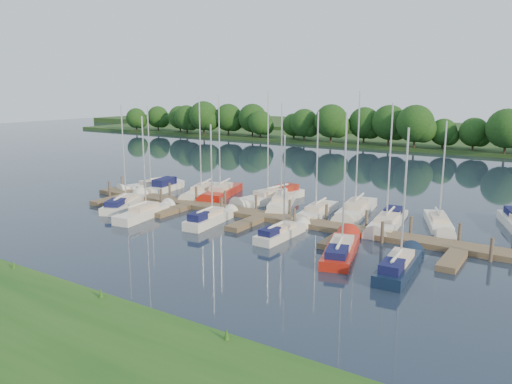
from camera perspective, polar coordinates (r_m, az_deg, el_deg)
The scene contains 22 objects.
ground at distance 36.61m, azimuth -5.70°, elevation -5.70°, with size 260.00×260.00×0.00m, color black.
dock at distance 42.26m, azimuth 0.49°, elevation -2.95°, with size 40.00×6.00×0.40m.
mooring_pilings at distance 43.09m, azimuth 1.30°, elevation -2.11°, with size 38.24×2.84×2.00m.
far_shore at distance 105.03m, azimuth 20.84°, elevation 5.25°, with size 180.00×30.00×0.60m, color #264119.
distant_hill at distance 129.45m, azimuth 23.27°, elevation 6.36°, with size 220.00×40.00×1.40m, color #2B4A20.
treeline at distance 93.18m, azimuth 17.35°, elevation 7.06°, with size 144.96×9.01×8.29m.
sailboat_n_0 at distance 56.43m, azimuth -11.73°, elevation 0.65°, with size 3.67×7.43×9.44m.
motorboat at distance 54.78m, azimuth -10.52°, elevation 0.46°, with size 2.34×5.94×1.74m.
sailboat_n_2 at distance 52.16m, azimuth -6.17°, elevation -0.07°, with size 4.08×8.19×10.46m.
sailboat_n_3 at distance 51.35m, azimuth -4.00°, elevation -0.21°, with size 3.81×8.37×10.79m.
sailboat_n_4 at distance 49.16m, azimuth 1.72°, elevation -0.67°, with size 3.48×8.81×11.16m.
sailboat_n_5 at distance 46.79m, azimuth 2.92°, elevation -1.40°, with size 4.20×7.70×10.09m.
sailboat_n_6 at distance 44.02m, azimuth 6.95°, elevation -2.34°, with size 2.39×7.41×9.37m.
sailboat_n_7 at distance 44.89m, azimuth 11.34°, elevation -2.19°, with size 3.09×8.80×11.18m.
sailboat_n_8 at distance 41.75m, azimuth 14.79°, elevation -3.39°, with size 2.64×8.15×10.17m.
sailboat_n_9 at distance 42.83m, azimuth 20.14°, elevation -3.40°, with size 3.61×6.86×8.81m.
sailboat_s_0 at distance 48.36m, azimuth -14.78°, elevation -1.31°, with size 4.51×7.55×9.85m.
sailboat_s_1 at distance 44.14m, azimuth -12.64°, elevation -2.49°, with size 2.48×7.01×9.10m.
sailboat_s_2 at distance 41.27m, azimuth -5.31°, elevation -3.17°, with size 2.09×6.51×8.55m.
sailboat_s_3 at distance 37.43m, azimuth 2.90°, elevation -4.75°, with size 1.57×6.12×7.97m.
sailboat_s_4 at distance 34.16m, azimuth 9.71°, elevation -6.57°, with size 3.57×7.79×9.83m.
sailboat_s_5 at distance 31.76m, azimuth 15.99°, elevation -8.26°, with size 2.10×7.05×9.14m.
Camera 1 is at (21.94, -27.15, 11.02)m, focal length 35.00 mm.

